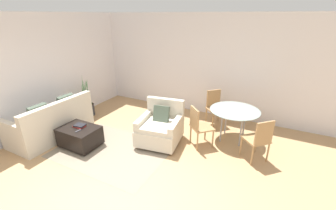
{
  "coord_description": "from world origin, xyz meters",
  "views": [
    {
      "loc": [
        2.15,
        -2.16,
        2.69
      ],
      "look_at": [
        -0.05,
        2.1,
        0.75
      ],
      "focal_mm": 24.0,
      "sensor_mm": 36.0,
      "label": 1
    }
  ],
  "objects_px": {
    "couch": "(53,124)",
    "dining_chair_near_left": "(199,124)",
    "dining_chair_near_right": "(259,138)",
    "dining_chair_far_left": "(215,105)",
    "tv_remote_primary": "(78,131)",
    "potted_plant": "(88,105)",
    "dining_table": "(234,113)",
    "armchair": "(160,128)",
    "book_stack": "(80,126)",
    "ottoman": "(80,136)"
  },
  "relations": [
    {
      "from": "potted_plant",
      "to": "dining_chair_far_left",
      "type": "distance_m",
      "value": 3.54
    },
    {
      "from": "dining_chair_near_left",
      "to": "dining_chair_far_left",
      "type": "height_order",
      "value": "same"
    },
    {
      "from": "dining_table",
      "to": "dining_chair_near_left",
      "type": "relative_size",
      "value": 1.21
    },
    {
      "from": "couch",
      "to": "ottoman",
      "type": "relative_size",
      "value": 2.19
    },
    {
      "from": "book_stack",
      "to": "dining_chair_near_left",
      "type": "bearing_deg",
      "value": 26.35
    },
    {
      "from": "dining_chair_near_left",
      "to": "dining_chair_far_left",
      "type": "relative_size",
      "value": 1.0
    },
    {
      "from": "tv_remote_primary",
      "to": "dining_chair_far_left",
      "type": "height_order",
      "value": "dining_chair_far_left"
    },
    {
      "from": "tv_remote_primary",
      "to": "dining_chair_near_left",
      "type": "relative_size",
      "value": 0.15
    },
    {
      "from": "tv_remote_primary",
      "to": "book_stack",
      "type": "bearing_deg",
      "value": 127.76
    },
    {
      "from": "book_stack",
      "to": "tv_remote_primary",
      "type": "distance_m",
      "value": 0.2
    },
    {
      "from": "armchair",
      "to": "book_stack",
      "type": "relative_size",
      "value": 4.14
    },
    {
      "from": "ottoman",
      "to": "potted_plant",
      "type": "distance_m",
      "value": 1.68
    },
    {
      "from": "potted_plant",
      "to": "dining_chair_far_left",
      "type": "xyz_separation_m",
      "value": [
        3.35,
        1.11,
        0.22
      ]
    },
    {
      "from": "couch",
      "to": "dining_chair_near_left",
      "type": "height_order",
      "value": "couch"
    },
    {
      "from": "book_stack",
      "to": "dining_chair_near_right",
      "type": "bearing_deg",
      "value": 17.91
    },
    {
      "from": "couch",
      "to": "dining_chair_near_left",
      "type": "relative_size",
      "value": 1.97
    },
    {
      "from": "dining_chair_far_left",
      "to": "book_stack",
      "type": "bearing_deg",
      "value": -134.21
    },
    {
      "from": "armchair",
      "to": "dining_chair_far_left",
      "type": "xyz_separation_m",
      "value": [
        0.81,
        1.44,
        0.17
      ]
    },
    {
      "from": "dining_table",
      "to": "dining_chair_far_left",
      "type": "relative_size",
      "value": 1.21
    },
    {
      "from": "dining_chair_near_right",
      "to": "armchair",
      "type": "bearing_deg",
      "value": -173.74
    },
    {
      "from": "couch",
      "to": "dining_table",
      "type": "distance_m",
      "value": 4.18
    },
    {
      "from": "tv_remote_primary",
      "to": "potted_plant",
      "type": "distance_m",
      "value": 1.84
    },
    {
      "from": "couch",
      "to": "armchair",
      "type": "distance_m",
      "value": 2.53
    },
    {
      "from": "book_stack",
      "to": "dining_chair_far_left",
      "type": "bearing_deg",
      "value": 45.79
    },
    {
      "from": "dining_table",
      "to": "dining_chair_near_left",
      "type": "xyz_separation_m",
      "value": [
        -0.61,
        -0.61,
        -0.14
      ]
    },
    {
      "from": "book_stack",
      "to": "potted_plant",
      "type": "relative_size",
      "value": 0.21
    },
    {
      "from": "dining_chair_near_right",
      "to": "couch",
      "type": "bearing_deg",
      "value": -165.1
    },
    {
      "from": "dining_chair_far_left",
      "to": "tv_remote_primary",
      "type": "bearing_deg",
      "value": -130.84
    },
    {
      "from": "armchair",
      "to": "dining_table",
      "type": "relative_size",
      "value": 0.96
    },
    {
      "from": "armchair",
      "to": "dining_table",
      "type": "bearing_deg",
      "value": 30.44
    },
    {
      "from": "book_stack",
      "to": "dining_table",
      "type": "xyz_separation_m",
      "value": [
        2.9,
        1.74,
        0.19
      ]
    },
    {
      "from": "couch",
      "to": "potted_plant",
      "type": "height_order",
      "value": "potted_plant"
    },
    {
      "from": "armchair",
      "to": "book_stack",
      "type": "distance_m",
      "value": 1.75
    },
    {
      "from": "dining_chair_near_left",
      "to": "dining_chair_far_left",
      "type": "xyz_separation_m",
      "value": [
        0.0,
        1.22,
        0.0
      ]
    },
    {
      "from": "ottoman",
      "to": "dining_chair_near_right",
      "type": "xyz_separation_m",
      "value": [
        3.49,
        1.18,
        0.28
      ]
    },
    {
      "from": "couch",
      "to": "dining_chair_near_right",
      "type": "height_order",
      "value": "couch"
    },
    {
      "from": "armchair",
      "to": "dining_chair_near_left",
      "type": "bearing_deg",
      "value": 15.4
    },
    {
      "from": "dining_table",
      "to": "ottoman",
      "type": "bearing_deg",
      "value": -148.1
    },
    {
      "from": "dining_chair_far_left",
      "to": "ottoman",
      "type": "bearing_deg",
      "value": -133.39
    },
    {
      "from": "couch",
      "to": "armchair",
      "type": "bearing_deg",
      "value": 21.84
    },
    {
      "from": "couch",
      "to": "dining_chair_far_left",
      "type": "bearing_deg",
      "value": 37.05
    },
    {
      "from": "ottoman",
      "to": "book_stack",
      "type": "xyz_separation_m",
      "value": [
        -0.02,
        0.05,
        0.23
      ]
    },
    {
      "from": "dining_chair_near_left",
      "to": "dining_chair_near_right",
      "type": "bearing_deg",
      "value": 0.0
    },
    {
      "from": "ottoman",
      "to": "tv_remote_primary",
      "type": "height_order",
      "value": "tv_remote_primary"
    },
    {
      "from": "couch",
      "to": "dining_table",
      "type": "bearing_deg",
      "value": 25.22
    },
    {
      "from": "couch",
      "to": "dining_chair_near_right",
      "type": "bearing_deg",
      "value": 14.9
    },
    {
      "from": "armchair",
      "to": "dining_chair_far_left",
      "type": "distance_m",
      "value": 1.66
    },
    {
      "from": "tv_remote_primary",
      "to": "armchair",
      "type": "bearing_deg",
      "value": 38.08
    },
    {
      "from": "potted_plant",
      "to": "tv_remote_primary",
      "type": "bearing_deg",
      "value": -49.77
    },
    {
      "from": "tv_remote_primary",
      "to": "dining_table",
      "type": "relative_size",
      "value": 0.13
    }
  ]
}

